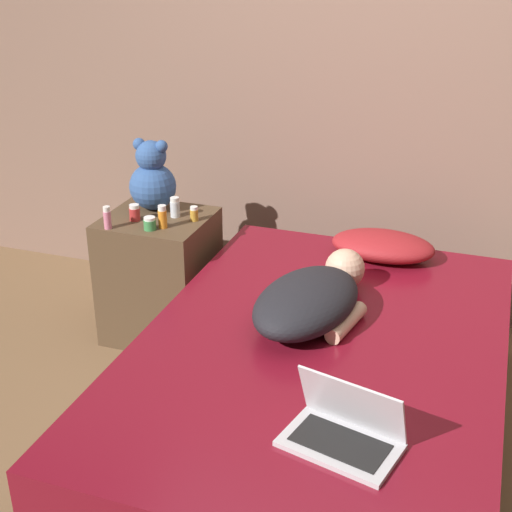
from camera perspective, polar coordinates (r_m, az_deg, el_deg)
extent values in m
plane|color=brown|center=(2.88, 4.84, -15.06)|extent=(12.00, 12.00, 0.00)
cube|color=#846656|center=(3.49, 11.10, 15.35)|extent=(8.00, 0.06, 2.60)
cube|color=#2D2319|center=(2.79, 4.94, -12.81)|extent=(1.31, 1.94, 0.28)
cube|color=maroon|center=(2.65, 5.13, -8.62)|extent=(1.28, 1.90, 0.20)
cube|color=brown|center=(3.48, -7.68, -1.63)|extent=(0.48, 0.45, 0.62)
ellipsoid|color=maroon|center=(3.24, 10.11, 0.81)|extent=(0.46, 0.28, 0.12)
ellipsoid|color=black|center=(2.67, 4.07, -3.68)|extent=(0.44, 0.61, 0.17)
sphere|color=#DBAD8E|center=(2.95, 7.12, -0.99)|extent=(0.16, 0.16, 0.16)
cylinder|color=#DBAD8E|center=(2.66, 7.24, -5.29)|extent=(0.11, 0.26, 0.06)
cube|color=silver|center=(2.12, 6.72, -14.79)|extent=(0.37, 0.27, 0.02)
cube|color=black|center=(2.11, 6.74, -14.59)|extent=(0.30, 0.20, 0.00)
cube|color=silver|center=(2.11, 7.69, -11.67)|extent=(0.33, 0.15, 0.19)
cube|color=black|center=(2.11, 7.69, -11.67)|extent=(0.30, 0.13, 0.16)
sphere|color=#335693|center=(3.43, -8.26, 5.53)|extent=(0.22, 0.22, 0.22)
sphere|color=#335693|center=(3.39, -8.41, 7.93)|extent=(0.14, 0.14, 0.14)
sphere|color=#335693|center=(3.40, -9.34, 8.82)|extent=(0.06, 0.06, 0.06)
sphere|color=#335693|center=(3.35, -7.57, 8.69)|extent=(0.06, 0.06, 0.06)
cylinder|color=silver|center=(3.34, -6.50, 3.74)|extent=(0.04, 0.04, 0.07)
cylinder|color=white|center=(3.33, -6.54, 4.51)|extent=(0.04, 0.04, 0.02)
cylinder|color=pink|center=(3.25, -11.80, 2.84)|extent=(0.03, 0.03, 0.08)
cylinder|color=white|center=(3.23, -11.88, 3.70)|extent=(0.03, 0.03, 0.02)
cylinder|color=#B72D2D|center=(3.33, -9.68, 3.32)|extent=(0.05, 0.05, 0.06)
cylinder|color=white|center=(3.31, -9.72, 3.93)|extent=(0.05, 0.05, 0.02)
cylinder|color=gold|center=(3.29, -4.97, 3.28)|extent=(0.04, 0.04, 0.05)
cylinder|color=white|center=(3.28, -5.00, 3.84)|extent=(0.03, 0.03, 0.02)
cylinder|color=orange|center=(3.22, -7.48, 2.95)|extent=(0.04, 0.04, 0.08)
cylinder|color=white|center=(3.20, -7.53, 3.83)|extent=(0.04, 0.04, 0.02)
cylinder|color=#3D8E4C|center=(3.21, -8.49, 2.50)|extent=(0.06, 0.06, 0.05)
cylinder|color=white|center=(3.20, -8.52, 2.99)|extent=(0.05, 0.05, 0.01)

